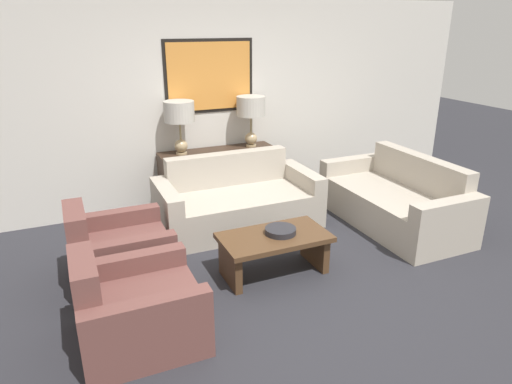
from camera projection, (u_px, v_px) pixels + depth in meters
ground_plane at (293, 282)px, 4.38m from camera, size 20.00×20.00×0.00m
back_wall at (209, 104)px, 6.00m from camera, size 7.93×0.12×2.65m
console_table at (218, 178)px, 6.09m from camera, size 1.53×0.40×0.78m
table_lamp_left at (179, 116)px, 5.60m from camera, size 0.38×0.38×0.67m
table_lamp_right at (251, 110)px, 5.96m from camera, size 0.38×0.38×0.67m
couch_by_back_wall at (237, 203)px, 5.53m from camera, size 1.91×0.93×0.83m
couch_by_side at (395, 202)px, 5.57m from camera, size 0.93×1.91×0.83m
coffee_table at (274, 246)px, 4.45m from camera, size 1.06×0.58×0.41m
decorative_bowl at (281, 231)px, 4.44m from camera, size 0.30×0.30×0.06m
armchair_near_back_wall at (117, 254)px, 4.35m from camera, size 0.91×0.86×0.79m
armchair_near_camera at (136, 310)px, 3.50m from camera, size 0.91×0.86×0.79m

